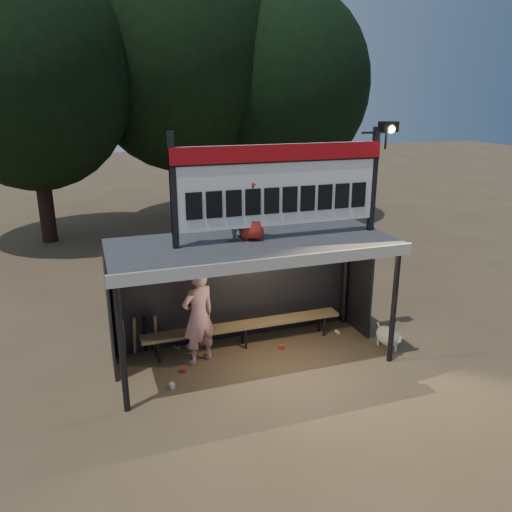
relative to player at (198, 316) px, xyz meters
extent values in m
plane|color=brown|center=(0.96, -0.24, -0.92)|extent=(80.00, 80.00, 0.00)
imported|color=silver|center=(0.00, 0.00, 0.00)|extent=(0.79, 0.66, 1.85)
imported|color=slate|center=(0.65, -0.05, 1.87)|extent=(0.59, 0.56, 0.95)
imported|color=#B5261B|center=(0.99, -0.15, 1.95)|extent=(0.64, 0.53, 1.11)
cube|color=#38383B|center=(0.96, -0.24, 1.34)|extent=(5.00, 2.00, 0.12)
cube|color=beige|center=(0.96, -1.26, 1.30)|extent=(5.10, 0.06, 0.20)
cylinder|color=black|center=(-1.44, -1.14, 0.18)|extent=(0.10, 0.10, 2.20)
cylinder|color=black|center=(3.36, -1.14, 0.18)|extent=(0.10, 0.10, 2.20)
cylinder|color=black|center=(-1.44, 0.66, 0.18)|extent=(0.10, 0.10, 2.20)
cylinder|color=black|center=(3.36, 0.66, 0.18)|extent=(0.10, 0.10, 2.20)
cube|color=black|center=(0.96, 0.76, 0.18)|extent=(5.00, 0.04, 2.20)
cube|color=black|center=(-1.54, 0.26, 0.18)|extent=(0.04, 1.00, 2.20)
cube|color=black|center=(3.46, 0.26, 0.18)|extent=(0.04, 1.00, 2.20)
cylinder|color=black|center=(0.96, 0.76, 1.23)|extent=(5.00, 0.06, 0.06)
cube|color=black|center=(-0.39, -0.24, 2.35)|extent=(0.10, 0.10, 1.90)
cube|color=black|center=(3.31, -0.24, 2.35)|extent=(0.10, 0.10, 1.90)
cube|color=silver|center=(1.46, -0.24, 2.35)|extent=(3.80, 0.08, 1.40)
cube|color=#AF0C11|center=(1.46, -0.29, 2.91)|extent=(3.80, 0.04, 0.28)
cube|color=black|center=(1.46, -0.29, 2.76)|extent=(3.80, 0.02, 0.03)
cube|color=black|center=(-0.07, -0.29, 2.10)|extent=(0.27, 0.03, 0.45)
cube|color=black|center=(0.27, -0.29, 2.10)|extent=(0.27, 0.03, 0.45)
cube|color=black|center=(0.61, -0.29, 2.10)|extent=(0.27, 0.03, 0.45)
cube|color=black|center=(0.95, -0.29, 2.10)|extent=(0.27, 0.03, 0.45)
cube|color=black|center=(1.29, -0.29, 2.10)|extent=(0.27, 0.03, 0.45)
cube|color=black|center=(1.63, -0.29, 2.10)|extent=(0.27, 0.03, 0.45)
cube|color=black|center=(1.97, -0.29, 2.10)|extent=(0.27, 0.03, 0.45)
cube|color=black|center=(2.31, -0.29, 2.10)|extent=(0.27, 0.03, 0.45)
cube|color=black|center=(2.65, -0.29, 2.10)|extent=(0.27, 0.03, 0.45)
cube|color=black|center=(2.99, -0.29, 2.10)|extent=(0.27, 0.03, 0.45)
cylinder|color=black|center=(3.26, -0.24, 3.20)|extent=(0.50, 0.04, 0.04)
cylinder|color=black|center=(3.51, -0.24, 3.05)|extent=(0.04, 0.04, 0.30)
cube|color=black|center=(3.51, -0.29, 3.30)|extent=(0.30, 0.22, 0.18)
sphere|color=#FFD88C|center=(3.51, -0.38, 3.26)|extent=(0.14, 0.14, 0.14)
cube|color=olive|center=(0.96, 0.31, -0.47)|extent=(4.00, 0.35, 0.06)
cylinder|color=black|center=(-0.74, 0.19, -0.70)|extent=(0.05, 0.05, 0.45)
cylinder|color=black|center=(-0.74, 0.43, -0.70)|extent=(0.05, 0.05, 0.45)
cylinder|color=black|center=(0.96, 0.19, -0.70)|extent=(0.05, 0.05, 0.45)
cylinder|color=black|center=(0.96, 0.43, -0.70)|extent=(0.05, 0.05, 0.45)
cylinder|color=black|center=(2.66, 0.19, -0.70)|extent=(0.05, 0.05, 0.45)
cylinder|color=black|center=(2.66, 0.43, -0.70)|extent=(0.05, 0.05, 0.45)
cylinder|color=black|center=(-3.04, 9.76, 0.95)|extent=(0.50, 0.50, 3.74)
ellipsoid|color=black|center=(-3.04, 9.76, 4.60)|extent=(6.46, 6.46, 7.48)
cylinder|color=black|center=(1.96, 11.26, 1.17)|extent=(0.50, 0.50, 4.18)
ellipsoid|color=black|center=(1.96, 11.26, 5.25)|extent=(7.22, 7.22, 8.36)
cylinder|color=#312215|center=(5.96, 10.26, 0.84)|extent=(0.50, 0.50, 3.52)
ellipsoid|color=black|center=(5.96, 10.26, 4.28)|extent=(6.08, 6.08, 7.04)
ellipsoid|color=white|center=(3.59, -0.71, -0.65)|extent=(0.36, 0.58, 0.36)
sphere|color=white|center=(3.59, -0.99, -0.56)|extent=(0.22, 0.22, 0.22)
cone|color=silver|center=(3.59, -1.09, -0.58)|extent=(0.10, 0.10, 0.10)
cone|color=silver|center=(3.54, -1.01, -0.46)|extent=(0.06, 0.06, 0.07)
cone|color=beige|center=(3.64, -1.01, -0.46)|extent=(0.06, 0.06, 0.07)
cylinder|color=beige|center=(3.51, -0.89, -0.83)|extent=(0.05, 0.05, 0.18)
cylinder|color=beige|center=(3.67, -0.89, -0.83)|extent=(0.05, 0.05, 0.18)
cylinder|color=beige|center=(3.51, -0.53, -0.83)|extent=(0.05, 0.05, 0.18)
cylinder|color=beige|center=(3.67, -0.53, -0.83)|extent=(0.05, 0.05, 0.18)
cylinder|color=beige|center=(3.59, -0.41, -0.58)|extent=(0.04, 0.16, 0.14)
cylinder|color=#A2724B|center=(-1.32, 0.58, -0.49)|extent=(0.08, 0.27, 0.84)
cylinder|color=olive|center=(-1.12, 0.58, -0.49)|extent=(0.08, 0.30, 0.83)
cylinder|color=black|center=(-0.92, 0.58, -0.49)|extent=(0.07, 0.32, 0.83)
cylinder|color=#9B6F48|center=(-0.72, 0.58, -0.49)|extent=(0.09, 0.35, 0.82)
cube|color=red|center=(-0.35, -0.28, -0.88)|extent=(0.09, 0.11, 0.08)
cylinder|color=silver|center=(-0.33, 0.58, -0.89)|extent=(0.12, 0.14, 0.07)
cube|color=beige|center=(-0.65, -0.73, -0.88)|extent=(0.09, 0.11, 0.08)
cylinder|color=#AC1D1E|center=(2.59, 0.49, -0.89)|extent=(0.12, 0.14, 0.07)
cube|color=#ACACB1|center=(-0.08, 0.58, -0.88)|extent=(0.12, 0.11, 0.08)
cylinder|color=silver|center=(2.98, 0.19, -0.89)|extent=(0.07, 0.12, 0.07)
cube|color=#B7321F|center=(1.62, -0.05, -0.88)|extent=(0.12, 0.12, 0.08)
cylinder|color=#A4A3A8|center=(0.18, 0.57, -0.89)|extent=(0.14, 0.12, 0.07)
camera|label=1|loc=(-1.72, -8.20, 3.78)|focal=35.00mm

